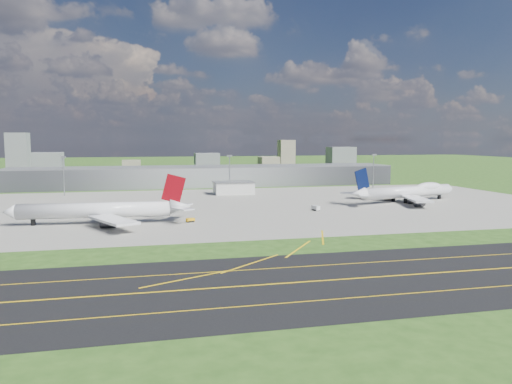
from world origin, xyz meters
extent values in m
plane|color=#294C17|center=(0.00, 150.00, 0.00)|extent=(1400.00, 1400.00, 0.00)
cube|color=black|center=(0.00, -110.00, 0.03)|extent=(1400.00, 60.00, 0.06)
cube|color=gray|center=(10.00, 40.00, 0.04)|extent=(360.00, 190.00, 0.08)
cube|color=gray|center=(0.00, 165.00, 7.50)|extent=(300.00, 42.00, 15.00)
cube|color=silver|center=(10.00, 100.00, 4.00)|extent=(26.00, 16.00, 8.00)
cylinder|color=gray|center=(-100.00, 115.00, 12.50)|extent=(0.70, 0.70, 25.00)
cube|color=gray|center=(-100.00, 115.00, 25.30)|extent=(3.50, 2.00, 1.20)
cylinder|color=gray|center=(10.00, 115.00, 12.50)|extent=(0.70, 0.70, 25.00)
cube|color=gray|center=(10.00, 115.00, 25.30)|extent=(3.50, 2.00, 1.20)
cylinder|color=gray|center=(120.00, 115.00, 12.50)|extent=(0.70, 0.70, 25.00)
cube|color=gray|center=(120.00, 115.00, 25.30)|extent=(3.50, 2.00, 1.20)
cylinder|color=silver|center=(-71.06, -4.50, 6.12)|extent=(64.84, 10.89, 6.68)
cone|color=silver|center=(-106.03, -2.20, 6.12)|extent=(5.99, 7.03, 6.68)
cone|color=silver|center=(-34.42, -6.90, 7.01)|extent=(9.32, 7.25, 6.68)
cube|color=maroon|center=(-73.28, -4.35, 4.05)|extent=(52.99, 6.20, 1.45)
cube|color=silver|center=(-62.66, -20.95, 4.12)|extent=(21.78, 30.38, 1.00)
cube|color=silver|center=(-60.58, 10.72, 4.12)|extent=(24.40, 29.62, 1.00)
cube|color=maroon|center=(-37.19, -6.72, 15.02)|extent=(11.10, 1.28, 13.45)
cylinder|color=#38383D|center=(-65.09, -16.60, 2.00)|extent=(6.34, 3.95, 3.56)
cylinder|color=#38383D|center=(-63.56, 6.72, 2.00)|extent=(6.34, 3.95, 3.56)
cube|color=black|center=(-64.72, -9.93, 1.39)|extent=(1.86, 1.45, 2.78)
cube|color=black|center=(-64.07, 0.06, 1.39)|extent=(1.86, 1.45, 2.78)
cube|color=black|center=(-96.60, -2.82, 1.39)|extent=(1.86, 1.45, 2.78)
cylinder|color=silver|center=(102.57, 35.18, 5.92)|extent=(66.10, 24.15, 6.67)
cone|color=silver|center=(137.33, 44.75, 5.92)|extent=(6.96, 7.86, 6.67)
cone|color=silver|center=(66.26, 25.17, 6.78)|extent=(10.07, 8.72, 6.67)
cube|color=#1C389A|center=(104.65, 35.75, 3.85)|extent=(53.48, 17.17, 1.40)
ellipsoid|color=silver|center=(119.30, 39.78, 7.92)|extent=(22.36, 12.10, 6.01)
cube|color=silver|center=(88.92, 48.36, 3.98)|extent=(28.18, 27.98, 0.97)
cube|color=silver|center=(97.60, 16.86, 3.98)|extent=(16.94, 31.50, 0.97)
cube|color=black|center=(68.85, 25.89, 14.64)|extent=(10.48, 3.37, 13.00)
cylinder|color=#38383D|center=(94.61, 43.03, 1.94)|extent=(6.62, 4.89, 3.44)
cylinder|color=#38383D|center=(85.76, 51.76, 1.94)|extent=(6.62, 4.89, 3.44)
cylinder|color=#38383D|center=(99.76, 24.35, 1.94)|extent=(6.62, 4.89, 3.44)
cylinder|color=#38383D|center=(96.62, 12.33, 1.94)|extent=(6.62, 4.89, 3.44)
cube|color=black|center=(95.06, 38.13, 1.35)|extent=(2.00, 1.70, 2.69)
cube|color=black|center=(97.64, 28.79, 1.35)|extent=(2.00, 1.70, 2.69)
cube|color=black|center=(128.51, 42.32, 1.35)|extent=(2.00, 1.70, 2.69)
cube|color=#F6AD0E|center=(-30.19, -9.24, 1.15)|extent=(4.07, 3.10, 1.44)
cube|color=black|center=(-30.19, -9.24, 0.43)|extent=(3.59, 3.02, 0.70)
cube|color=silver|center=(36.78, 12.33, 1.54)|extent=(3.30, 5.44, 2.23)
cube|color=black|center=(36.78, 12.33, 0.43)|extent=(3.24, 4.72, 0.70)
cube|color=silver|center=(109.00, 35.96, 1.58)|extent=(5.70, 4.59, 2.30)
cube|color=black|center=(109.00, 35.96, 0.43)|extent=(5.07, 4.32, 0.70)
cube|color=slate|center=(-140.00, 300.00, 12.00)|extent=(28.00, 22.00, 24.00)
cube|color=gray|center=(-60.00, 340.00, 7.00)|extent=(20.00, 18.00, 14.00)
cube|color=slate|center=(20.00, 310.00, 11.00)|extent=(26.00, 20.00, 22.00)
cube|color=gray|center=(100.00, 350.00, 8.00)|extent=(22.00, 24.00, 16.00)
cube|color=slate|center=(180.00, 320.00, 14.00)|extent=(30.00, 22.00, 28.00)
cube|color=slate|center=(-180.00, 360.00, 22.00)|extent=(22.00, 20.00, 44.00)
cube|color=gray|center=(140.00, 410.00, 18.00)|extent=(20.00, 18.00, 36.00)
cylinder|color=#382314|center=(-110.00, 265.00, 1.50)|extent=(0.70, 0.70, 3.00)
sphere|color=black|center=(-110.00, 265.00, 4.88)|extent=(6.75, 6.75, 6.75)
cylinder|color=#382314|center=(-20.00, 280.00, 1.80)|extent=(0.70, 0.70, 3.60)
sphere|color=black|center=(-20.00, 280.00, 5.85)|extent=(8.10, 8.10, 8.10)
cylinder|color=#382314|center=(70.00, 275.00, 1.70)|extent=(0.70, 0.70, 3.40)
sphere|color=black|center=(70.00, 275.00, 5.53)|extent=(7.65, 7.65, 7.65)
cylinder|color=#382314|center=(160.00, 285.00, 1.40)|extent=(0.70, 0.70, 2.80)
sphere|color=black|center=(160.00, 285.00, 4.55)|extent=(6.30, 6.30, 6.30)
camera|label=1|loc=(-51.90, -229.69, 36.80)|focal=35.00mm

